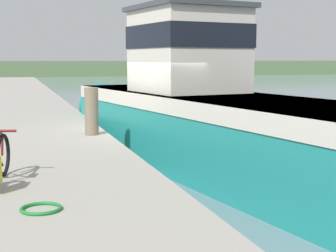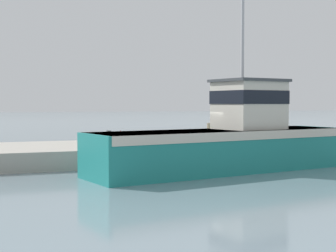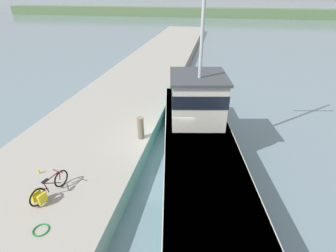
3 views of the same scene
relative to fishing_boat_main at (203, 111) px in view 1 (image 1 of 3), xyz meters
name	(u,v)px [view 1 (image 1 of 3)]	position (x,y,z in m)	size (l,w,h in m)	color
ground_plane	(144,164)	(-1.36, 0.52, -1.32)	(320.00, 320.00, 0.00)	gray
far_shoreline	(220,68)	(28.64, 67.58, -0.16)	(180.00, 5.00, 2.33)	#567047
fishing_boat_main	(203,111)	(0.00, 0.00, 0.00)	(4.92, 14.04, 10.52)	teal
mooring_post	(92,111)	(-2.69, 0.14, 0.06)	(0.32, 0.32, 1.09)	#756651
hose_coil	(41,208)	(-4.15, -5.66, -0.46)	(0.48, 0.48, 0.04)	#197A2D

